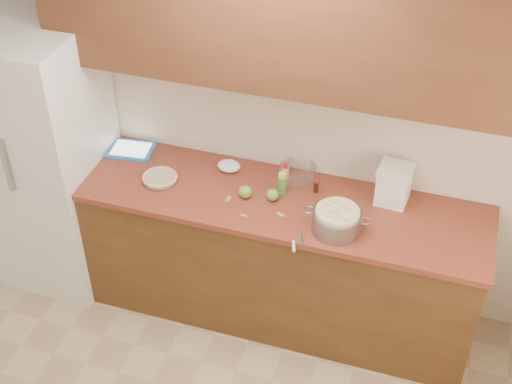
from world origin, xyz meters
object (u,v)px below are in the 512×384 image
(pie, at_px, (160,178))
(colander, at_px, (337,221))
(flour_canister, at_px, (394,184))
(tablet, at_px, (131,150))

(pie, distance_m, colander, 1.12)
(colander, xyz_separation_m, flour_canister, (0.25, 0.35, 0.05))
(colander, xyz_separation_m, tablet, (-1.41, 0.35, -0.06))
(pie, distance_m, flour_canister, 1.39)
(pie, height_order, colander, colander)
(tablet, bearing_deg, colander, -20.29)
(colander, bearing_deg, flour_canister, 54.41)
(pie, height_order, flour_canister, flour_canister)
(pie, relative_size, tablet, 0.72)
(colander, bearing_deg, tablet, 166.19)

